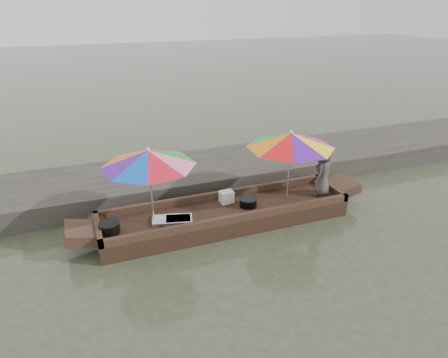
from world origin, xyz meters
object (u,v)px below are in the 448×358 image
object	(u,v)px
tray_scallop	(166,220)
vendor	(323,172)
cooking_pot	(109,228)
tray_crayfish	(178,220)
supply_bag	(227,197)
charcoal_grill	(248,202)
boat_hull	(226,217)
umbrella_bow	(151,187)
umbrella_stern	(289,166)

from	to	relation	value
tray_scallop	vendor	bearing A→B (deg)	-0.66
cooking_pot	vendor	bearing A→B (deg)	-0.05
tray_crayfish	supply_bag	bearing A→B (deg)	20.78
charcoal_grill	vendor	distance (m)	1.82
boat_hull	charcoal_grill	size ratio (longest dim) A/B	14.43
cooking_pot	umbrella_bow	xyz separation A→B (m)	(0.85, 0.08, 0.67)
tray_crayfish	boat_hull	bearing A→B (deg)	8.83
tray_crayfish	vendor	xyz separation A→B (m)	(3.32, 0.08, 0.50)
supply_bag	vendor	world-z (taller)	vendor
umbrella_bow	tray_scallop	bearing A→B (deg)	-11.40
tray_scallop	vendor	world-z (taller)	vendor
tray_crayfish	umbrella_stern	xyz separation A→B (m)	(2.49, 0.16, 0.73)
boat_hull	tray_scallop	world-z (taller)	tray_scallop
tray_crayfish	charcoal_grill	bearing A→B (deg)	4.81
tray_crayfish	vendor	size ratio (longest dim) A/B	0.49
charcoal_grill	supply_bag	xyz separation A→B (m)	(-0.37, 0.32, 0.04)
charcoal_grill	umbrella_bow	size ratio (longest dim) A/B	0.21
tray_scallop	charcoal_grill	distance (m)	1.77
cooking_pot	umbrella_bow	world-z (taller)	umbrella_bow
boat_hull	supply_bag	size ratio (longest dim) A/B	18.63
charcoal_grill	supply_bag	distance (m)	0.49
tray_scallop	umbrella_stern	world-z (taller)	umbrella_stern
cooking_pot	tray_crayfish	xyz separation A→B (m)	(1.30, -0.08, -0.06)
supply_bag	charcoal_grill	bearing A→B (deg)	-41.13
tray_scallop	charcoal_grill	xyz separation A→B (m)	(1.77, 0.01, 0.06)
tray_crayfish	supply_bag	distance (m)	1.27
umbrella_bow	vendor	bearing A→B (deg)	-1.35
cooking_pot	supply_bag	bearing A→B (deg)	8.48
boat_hull	tray_crayfish	size ratio (longest dim) A/B	9.67
boat_hull	umbrella_bow	bearing A→B (deg)	180.00
cooking_pot	umbrella_stern	size ratio (longest dim) A/B	0.21
tray_crayfish	tray_scallop	size ratio (longest dim) A/B	1.00
boat_hull	cooking_pot	xyz separation A→B (m)	(-2.36, -0.08, 0.28)
boat_hull	vendor	distance (m)	2.37
boat_hull	tray_crayfish	xyz separation A→B (m)	(-1.06, -0.16, 0.22)
boat_hull	umbrella_stern	distance (m)	1.72
tray_scallop	umbrella_stern	distance (m)	2.81
boat_hull	supply_bag	world-z (taller)	supply_bag
tray_scallop	supply_bag	distance (m)	1.45
supply_bag	umbrella_bow	size ratio (longest dim) A/B	0.16
cooking_pot	supply_bag	size ratio (longest dim) A/B	1.36
boat_hull	vendor	size ratio (longest dim) A/B	4.78
vendor	supply_bag	bearing A→B (deg)	-44.61
supply_bag	umbrella_stern	bearing A→B (deg)	-12.34
boat_hull	charcoal_grill	world-z (taller)	charcoal_grill
tray_crayfish	charcoal_grill	size ratio (longest dim) A/B	1.49
tray_scallop	charcoal_grill	world-z (taller)	charcoal_grill
tray_crayfish	tray_scallop	xyz separation A→B (m)	(-0.22, 0.12, -0.01)
boat_hull	cooking_pot	size ratio (longest dim) A/B	13.65
tray_scallop	supply_bag	xyz separation A→B (m)	(1.40, 0.33, 0.10)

